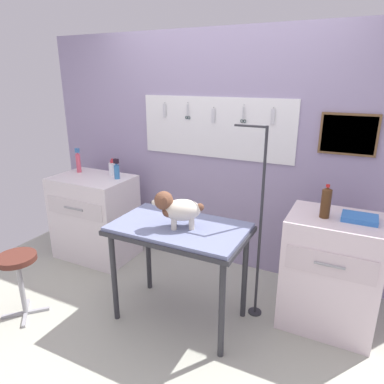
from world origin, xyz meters
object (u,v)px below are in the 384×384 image
object	(u,v)px
shampoo_bottle	(112,169)
soda_bottle	(326,202)
grooming_arm	(259,234)
dog	(177,208)
stool	(18,268)
grooming_table	(179,236)
cabinet_right	(330,272)
counter_left	(95,217)

from	to	relation	value
shampoo_bottle	soda_bottle	bearing A→B (deg)	-7.01
grooming_arm	dog	distance (m)	0.68
stool	grooming_table	bearing A→B (deg)	25.07
grooming_arm	cabinet_right	xyz separation A→B (m)	(0.54, 0.14, -0.27)
grooming_arm	soda_bottle	distance (m)	0.54
stool	shampoo_bottle	world-z (taller)	shampoo_bottle
grooming_table	counter_left	xyz separation A→B (m)	(-1.31, 0.53, -0.29)
shampoo_bottle	dog	bearing A→B (deg)	-31.76
soda_bottle	dog	bearing A→B (deg)	-154.48
dog	stool	distance (m)	1.38
grooming_table	shampoo_bottle	bearing A→B (deg)	149.47
grooming_table	dog	xyz separation A→B (m)	(0.00, -0.04, 0.23)
grooming_arm	soda_bottle	world-z (taller)	grooming_arm
grooming_arm	cabinet_right	distance (m)	0.62
grooming_arm	shampoo_bottle	size ratio (longest dim) A/B	8.73
cabinet_right	counter_left	bearing A→B (deg)	178.40
dog	counter_left	bearing A→B (deg)	156.71
counter_left	shampoo_bottle	world-z (taller)	shampoo_bottle
grooming_table	dog	bearing A→B (deg)	-85.70
cabinet_right	soda_bottle	world-z (taller)	soda_bottle
stool	dog	bearing A→B (deg)	23.56
dog	cabinet_right	xyz separation A→B (m)	(1.06, 0.50, -0.51)
cabinet_right	stool	xyz separation A→B (m)	(-2.22, -1.01, -0.02)
grooming_arm	cabinet_right	size ratio (longest dim) A/B	1.72
stool	soda_bottle	distance (m)	2.41
stool	counter_left	bearing A→B (deg)	98.06
dog	cabinet_right	world-z (taller)	dog
cabinet_right	stool	world-z (taller)	cabinet_right
grooming_arm	counter_left	bearing A→B (deg)	173.55
counter_left	soda_bottle	world-z (taller)	soda_bottle
counter_left	stool	distance (m)	1.09
counter_left	shampoo_bottle	distance (m)	0.56
stool	soda_bottle	bearing A→B (deg)	24.45
grooming_table	soda_bottle	xyz separation A→B (m)	(0.97, 0.43, 0.29)
soda_bottle	shampoo_bottle	bearing A→B (deg)	172.99
grooming_arm	dog	size ratio (longest dim) A/B	4.18
grooming_table	shampoo_bottle	world-z (taller)	shampoo_bottle
dog	soda_bottle	world-z (taller)	soda_bottle
stool	soda_bottle	size ratio (longest dim) A/B	2.18
dog	stool	size ratio (longest dim) A/B	0.68
dog	shampoo_bottle	xyz separation A→B (m)	(-1.17, 0.72, -0.01)
grooming_table	stool	bearing A→B (deg)	-154.93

